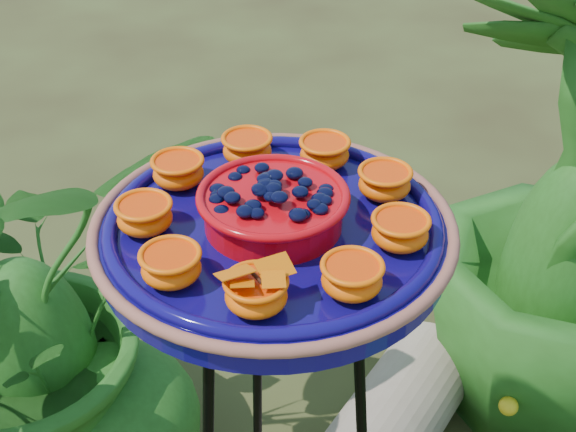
% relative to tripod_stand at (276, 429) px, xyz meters
% --- Properties ---
extents(tripod_stand, '(0.35, 0.37, 0.93)m').
position_rel_tripod_stand_xyz_m(tripod_stand, '(0.00, 0.00, 0.00)').
color(tripod_stand, black).
rests_on(tripod_stand, ground).
extents(feeder_dish, '(0.50, 0.50, 0.11)m').
position_rel_tripod_stand_xyz_m(feeder_dish, '(-0.00, -0.00, 0.41)').
color(feeder_dish, '#0D0755').
rests_on(feeder_dish, tripod_stand).
extents(shrub_back_left, '(1.04, 0.99, 0.90)m').
position_rel_tripod_stand_xyz_m(shrub_back_left, '(-0.45, 0.53, -0.11)').
color(shrub_back_left, '#1F4F15').
rests_on(shrub_back_left, ground).
extents(shrub_back_right, '(0.91, 0.91, 1.15)m').
position_rel_tripod_stand_xyz_m(shrub_back_right, '(0.78, 0.44, 0.01)').
color(shrub_back_right, '#1F4F15').
rests_on(shrub_back_right, ground).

